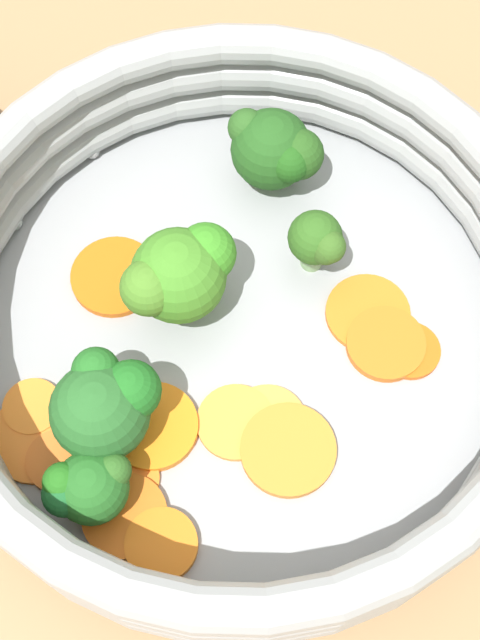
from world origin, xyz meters
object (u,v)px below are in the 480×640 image
(carrot_slice_1, at_px, (32,407))
(carrot_slice_13, at_px, (115,277))
(carrot_slice_3, at_px, (125,516))
(carrot_slice_10, at_px, (37,437))
(carrot_slice_9, at_px, (58,461))
(carrot_slice_2, at_px, (130,479))
(carrot_slice_7, at_px, (153,426))
(broccoli_floret_4, at_px, (318,242))
(carrot_slice_5, at_px, (288,450))
(broccoli_floret_3, at_px, (179,274))
(skillet, at_px, (240,337))
(carrot_slice_12, at_px, (236,422))
(broccoli_floret_2, at_px, (87,487))
(carrot_slice_6, at_px, (161,545))
(carrot_slice_11, at_px, (386,344))
(carrot_slice_0, at_px, (368,313))
(broccoli_floret_1, at_px, (105,405))
(broccoli_floret_0, at_px, (276,150))
(carrot_slice_4, at_px, (268,422))
(carrot_slice_8, at_px, (410,350))

(carrot_slice_1, xyz_separation_m, carrot_slice_13, (0.05, 0.06, 0.00))
(carrot_slice_3, bearing_deg, carrot_slice_10, 123.78)
(carrot_slice_9, xyz_separation_m, carrot_slice_10, (-0.01, 0.01, -0.00))
(carrot_slice_1, xyz_separation_m, carrot_slice_2, (0.04, -0.05, -0.00))
(carrot_slice_7, relative_size, broccoli_floret_4, 1.09)
(carrot_slice_5, xyz_separation_m, broccoli_floret_3, (-0.03, 0.09, 0.03))
(skillet, height_order, carrot_slice_10, carrot_slice_10)
(carrot_slice_12, bearing_deg, carrot_slice_9, 177.54)
(carrot_slice_10, height_order, broccoli_floret_2, broccoli_floret_2)
(carrot_slice_6, xyz_separation_m, carrot_slice_11, (0.13, 0.07, -0.00))
(carrot_slice_0, xyz_separation_m, broccoli_floret_1, (-0.14, -0.02, 0.03))
(skillet, xyz_separation_m, carrot_slice_13, (-0.06, 0.05, 0.01))
(carrot_slice_5, xyz_separation_m, broccoli_floret_0, (0.04, 0.15, 0.03))
(carrot_slice_4, distance_m, carrot_slice_7, 0.06)
(carrot_slice_0, relative_size, broccoli_floret_3, 0.73)
(carrot_slice_1, relative_size, carrot_slice_9, 0.96)
(carrot_slice_11, bearing_deg, broccoli_floret_4, 111.38)
(carrot_slice_5, bearing_deg, carrot_slice_4, 107.66)
(carrot_slice_11, height_order, carrot_slice_13, same)
(carrot_slice_5, height_order, carrot_slice_12, carrot_slice_5)
(carrot_slice_9, bearing_deg, broccoli_floret_2, -59.18)
(carrot_slice_10, bearing_deg, carrot_slice_7, -10.35)
(carrot_slice_3, bearing_deg, broccoli_floret_4, 39.57)
(skillet, relative_size, carrot_slice_2, 10.00)
(broccoli_floret_0, bearing_deg, carrot_slice_8, -72.37)
(skillet, relative_size, carrot_slice_8, 9.24)
(carrot_slice_5, distance_m, broccoli_floret_4, 0.11)
(carrot_slice_3, relative_size, carrot_slice_8, 1.30)
(carrot_slice_5, height_order, carrot_slice_8, carrot_slice_5)
(skillet, distance_m, broccoli_floret_4, 0.06)
(carrot_slice_9, height_order, carrot_slice_11, same)
(carrot_slice_1, height_order, broccoli_floret_2, broccoli_floret_2)
(carrot_slice_9, bearing_deg, carrot_slice_13, 62.36)
(broccoli_floret_0, bearing_deg, carrot_slice_0, -75.64)
(skillet, bearing_deg, carrot_slice_3, -134.99)
(carrot_slice_4, height_order, broccoli_floret_3, broccoli_floret_3)
(carrot_slice_8, bearing_deg, carrot_slice_9, -177.10)
(carrot_slice_1, relative_size, carrot_slice_11, 0.72)
(skillet, bearing_deg, broccoli_floret_3, 136.53)
(skillet, height_order, broccoli_floret_3, broccoli_floret_3)
(carrot_slice_1, xyz_separation_m, carrot_slice_11, (0.18, -0.01, 0.00))
(carrot_slice_10, bearing_deg, skillet, 14.33)
(carrot_slice_11, bearing_deg, carrot_slice_12, -166.96)
(carrot_slice_5, distance_m, carrot_slice_9, 0.11)
(carrot_slice_11, relative_size, broccoli_floret_4, 1.00)
(carrot_slice_5, distance_m, carrot_slice_6, 0.07)
(skillet, bearing_deg, broccoli_floret_4, 28.75)
(carrot_slice_0, xyz_separation_m, broccoli_floret_4, (-0.02, 0.03, 0.02))
(carrot_slice_11, distance_m, broccoli_floret_2, 0.16)
(carrot_slice_5, height_order, broccoli_floret_0, broccoli_floret_0)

